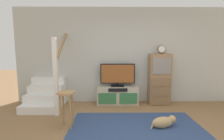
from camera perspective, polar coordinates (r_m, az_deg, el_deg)
The scene contains 9 objects.
back_wall at distance 4.76m, azimuth 5.50°, elevation 5.00°, with size 6.40×0.12×2.70m, color #B2B7B2.
area_rug at distance 3.28m, azimuth 8.87°, elevation -20.51°, with size 2.60×1.80×0.01m, color navy.
media_console at distance 4.64m, azimuth 1.96°, elevation -8.81°, with size 1.14×0.38×0.50m.
television at distance 4.54m, azimuth 1.98°, elevation -1.55°, with size 0.96×0.22×0.64m.
side_cabinet at distance 4.75m, azimuth 16.23°, elevation -3.11°, with size 0.58×0.38×1.41m.
desk_clock at distance 4.67m, azimuth 16.93°, elevation 6.86°, with size 0.21×0.08×0.23m.
staircase at distance 4.93m, azimuth -21.30°, elevation -6.91°, with size 1.00×1.36×2.20m.
bar_stool_near at distance 3.33m, azimuth -15.73°, elevation -10.48°, with size 0.34×0.34×0.72m.
dog at distance 3.50m, azimuth 17.72°, elevation -16.93°, with size 0.54×0.29×0.23m.
Camera 1 is at (-0.51, -2.27, 1.53)m, focal length 26.09 mm.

